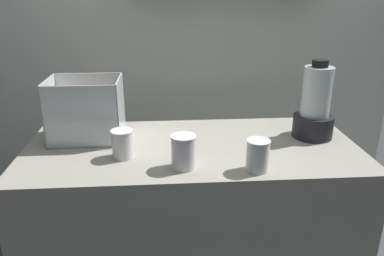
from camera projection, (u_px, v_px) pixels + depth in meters
counter at (192, 234)px, 1.75m from camera, size 1.40×0.64×0.90m
back_wall_unit at (183, 35)px, 2.17m from camera, size 2.60×0.24×2.50m
carrot_display_bin at (88, 120)px, 1.64m from camera, size 0.31×0.23×0.27m
blender_pitcher at (315, 108)px, 1.64m from camera, size 0.18×0.18×0.34m
juice_cup_carrot_far_left at (123, 146)px, 1.47m from camera, size 0.09×0.09×0.11m
juice_cup_carrot_left at (184, 153)px, 1.38m from camera, size 0.10×0.10×0.13m
juice_cup_pomegranate_middle at (258, 157)px, 1.36m from camera, size 0.09×0.09×0.12m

